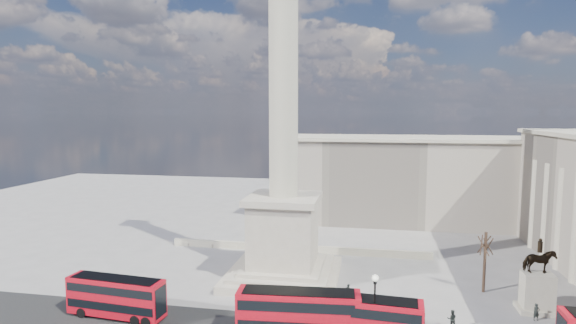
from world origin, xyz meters
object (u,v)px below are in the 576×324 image
(nelsons_column, at_px, (284,179))
(pedestrian_crossing, at_px, (349,292))
(pedestrian_walking, at_px, (536,312))
(red_bus_c, at_px, (363,319))
(victorian_lamp, at_px, (375,306))
(red_bus_a, at_px, (117,297))
(pedestrian_standing, at_px, (452,319))
(equestrian_statue, at_px, (538,286))
(red_bus_b, at_px, (299,314))

(nelsons_column, relative_size, pedestrian_crossing, 28.34)
(pedestrian_walking, height_order, pedestrian_crossing, pedestrian_walking)
(red_bus_c, distance_m, victorian_lamp, 2.25)
(red_bus_a, height_order, pedestrian_walking, red_bus_a)
(victorian_lamp, xyz_separation_m, pedestrian_standing, (7.65, 5.50, -3.17))
(red_bus_a, distance_m, pedestrian_walking, 43.44)
(equestrian_statue, bearing_deg, red_bus_b, -156.78)
(red_bus_a, distance_m, pedestrian_standing, 34.24)
(victorian_lamp, height_order, pedestrian_standing, victorian_lamp)
(nelsons_column, bearing_deg, red_bus_b, -73.60)
(equestrian_statue, xyz_separation_m, pedestrian_crossing, (-20.04, -0.37, -1.92))
(red_bus_c, relative_size, victorian_lamp, 1.57)
(pedestrian_standing, bearing_deg, equestrian_statue, -151.29)
(nelsons_column, relative_size, red_bus_c, 4.56)
(pedestrian_crossing, bearing_deg, red_bus_a, 57.78)
(victorian_lamp, height_order, equestrian_statue, equestrian_statue)
(red_bus_b, xyz_separation_m, pedestrian_walking, (23.41, 8.09, -1.56))
(nelsons_column, distance_m, equestrian_statue, 30.73)
(red_bus_a, height_order, red_bus_c, red_bus_c)
(nelsons_column, xyz_separation_m, pedestrian_walking, (27.86, -7.02, -12.02))
(equestrian_statue, relative_size, pedestrian_crossing, 4.59)
(red_bus_a, distance_m, equestrian_statue, 44.60)
(victorian_lamp, relative_size, pedestrian_walking, 3.89)
(pedestrian_crossing, bearing_deg, victorian_lamp, 141.42)
(red_bus_a, relative_size, equestrian_statue, 1.32)
(pedestrian_walking, bearing_deg, pedestrian_standing, -172.36)
(nelsons_column, relative_size, red_bus_b, 4.24)
(red_bus_c, relative_size, pedestrian_walking, 6.10)
(red_bus_a, xyz_separation_m, red_bus_b, (19.41, -0.95, 0.23))
(equestrian_statue, height_order, pedestrian_walking, equestrian_statue)
(nelsons_column, xyz_separation_m, pedestrian_crossing, (8.59, -5.10, -12.04))
(nelsons_column, height_order, pedestrian_walking, nelsons_column)
(red_bus_b, bearing_deg, pedestrian_walking, 14.54)
(red_bus_a, xyz_separation_m, pedestrian_crossing, (23.55, 9.06, -1.35))
(red_bus_c, bearing_deg, equestrian_statue, 33.03)
(equestrian_statue, xyz_separation_m, pedestrian_walking, (-0.77, -2.29, -1.90))
(nelsons_column, relative_size, red_bus_a, 4.68)
(nelsons_column, height_order, victorian_lamp, nelsons_column)
(nelsons_column, distance_m, pedestrian_walking, 31.15)
(red_bus_a, distance_m, red_bus_b, 19.43)
(red_bus_a, distance_m, red_bus_c, 25.39)
(red_bus_a, height_order, pedestrian_standing, red_bus_a)
(red_bus_b, bearing_deg, pedestrian_standing, 13.80)
(pedestrian_standing, relative_size, pedestrian_crossing, 1.07)
(red_bus_a, xyz_separation_m, victorian_lamp, (26.35, -1.62, 1.88))
(red_bus_c, height_order, pedestrian_crossing, red_bus_c)
(red_bus_a, height_order, victorian_lamp, victorian_lamp)
(nelsons_column, relative_size, pedestrian_standing, 26.53)
(red_bus_a, relative_size, red_bus_b, 0.91)
(nelsons_column, height_order, red_bus_c, nelsons_column)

